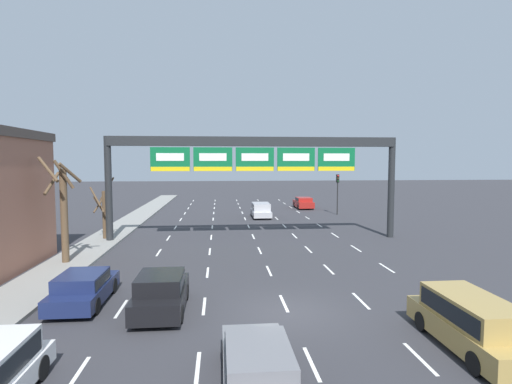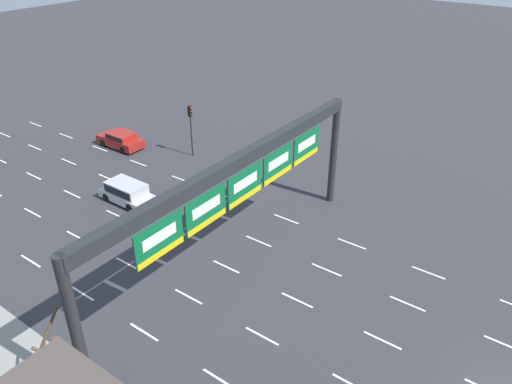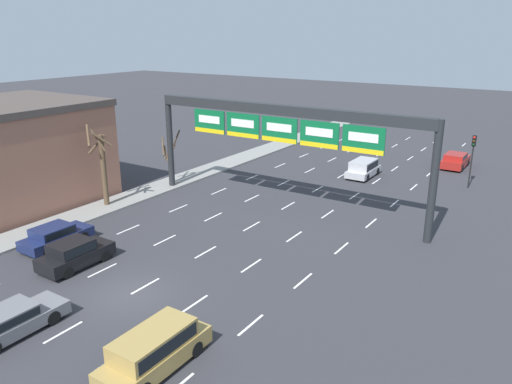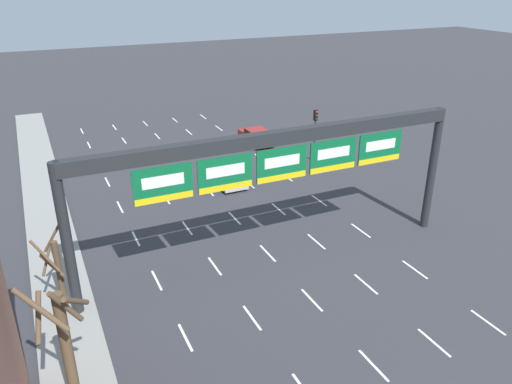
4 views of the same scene
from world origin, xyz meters
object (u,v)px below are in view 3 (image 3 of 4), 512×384
(suv_gold, at_px, (154,348))
(car_navy, at_px, (55,235))
(traffic_light_near_gantry, at_px, (473,151))
(car_grey, at_px, (10,321))
(tree_bare_closest, at_px, (171,158))
(tree_bare_second, at_px, (102,164))
(sign_gantry, at_px, (281,126))
(car_red, at_px, (455,160))
(car_black, at_px, (74,253))
(suv_silver, at_px, (363,167))

(suv_gold, distance_m, car_navy, 14.43)
(car_navy, relative_size, traffic_light_near_gantry, 0.95)
(car_grey, height_order, tree_bare_closest, tree_bare_closest)
(tree_bare_closest, height_order, tree_bare_second, tree_bare_second)
(sign_gantry, relative_size, car_red, 4.96)
(car_black, relative_size, tree_bare_closest, 0.90)
(car_black, relative_size, car_navy, 0.97)
(car_red, bearing_deg, suv_silver, -128.18)
(sign_gantry, relative_size, tree_bare_closest, 4.76)
(car_black, relative_size, tree_bare_second, 0.69)
(car_grey, height_order, suv_silver, suv_silver)
(car_black, height_order, traffic_light_near_gantry, traffic_light_near_gantry)
(car_navy, bearing_deg, tree_bare_closest, 102.41)
(sign_gantry, xyz_separation_m, car_grey, (-1.70, -20.13, -5.60))
(car_grey, xyz_separation_m, suv_silver, (3.45, 32.04, 0.17))
(suv_silver, bearing_deg, sign_gantry, -98.33)
(suv_gold, xyz_separation_m, suv_silver, (-3.43, 30.30, -0.07))
(tree_bare_second, bearing_deg, tree_bare_closest, 88.62)
(car_black, xyz_separation_m, tree_bare_second, (-6.54, 7.83, 2.51))
(tree_bare_closest, bearing_deg, car_black, -67.00)
(car_red, distance_m, tree_bare_closest, 27.28)
(traffic_light_near_gantry, bearing_deg, suv_gold, -99.49)
(suv_gold, xyz_separation_m, tree_bare_second, (-16.67, 11.93, 2.39))
(car_red, bearing_deg, car_black, -110.78)
(suv_silver, height_order, car_black, same)
(car_grey, xyz_separation_m, tree_bare_closest, (-9.62, 20.85, 1.62))
(traffic_light_near_gantry, relative_size, tree_bare_second, 0.75)
(sign_gantry, relative_size, suv_silver, 5.22)
(car_grey, xyz_separation_m, car_black, (-3.25, 5.85, 0.12))
(sign_gantry, relative_size, tree_bare_second, 3.63)
(car_navy, bearing_deg, sign_gantry, 57.83)
(suv_silver, bearing_deg, car_navy, -111.78)
(car_black, bearing_deg, car_navy, 161.01)
(tree_bare_closest, bearing_deg, suv_silver, 40.60)
(car_black, height_order, car_red, car_black)
(car_black, distance_m, car_navy, 3.51)
(car_red, relative_size, tree_bare_closest, 0.96)
(sign_gantry, xyz_separation_m, car_red, (8.02, 19.90, -5.55))
(suv_silver, bearing_deg, tree_bare_closest, -139.40)
(car_grey, relative_size, car_red, 1.06)
(suv_gold, relative_size, traffic_light_near_gantry, 1.09)
(sign_gantry, distance_m, suv_gold, 19.84)
(suv_gold, bearing_deg, car_red, 85.75)
(car_navy, relative_size, tree_bare_closest, 0.93)
(sign_gantry, distance_m, tree_bare_second, 13.51)
(suv_silver, distance_m, car_black, 27.04)
(suv_silver, xyz_separation_m, tree_bare_closest, (-13.06, -11.20, 1.45))
(car_black, height_order, tree_bare_second, tree_bare_second)
(car_grey, relative_size, suv_gold, 0.95)
(car_black, xyz_separation_m, car_red, (12.97, 34.18, -0.06))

